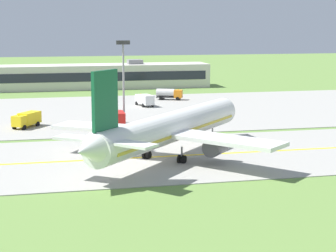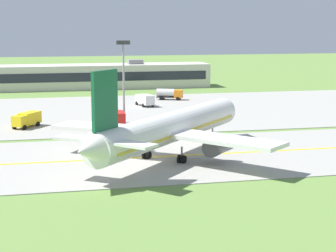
# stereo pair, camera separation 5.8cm
# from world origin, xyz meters

# --- Properties ---
(ground_plane) EXTENTS (500.00, 500.00, 0.00)m
(ground_plane) POSITION_xyz_m (0.00, 0.00, 0.00)
(ground_plane) COLOR olive
(taxiway_strip) EXTENTS (240.00, 28.00, 0.10)m
(taxiway_strip) POSITION_xyz_m (0.00, 0.00, 0.05)
(taxiway_strip) COLOR #9E9B93
(taxiway_strip) RESTS_ON ground
(apron_pad) EXTENTS (140.00, 52.00, 0.10)m
(apron_pad) POSITION_xyz_m (10.00, 42.00, 0.05)
(apron_pad) COLOR #9E9B93
(apron_pad) RESTS_ON ground
(taxiway_centreline) EXTENTS (220.00, 0.60, 0.01)m
(taxiway_centreline) POSITION_xyz_m (0.00, 0.00, 0.11)
(taxiway_centreline) COLOR yellow
(taxiway_centreline) RESTS_ON taxiway_strip
(airplane_lead) EXTENTS (30.01, 32.34, 12.70)m
(airplane_lead) POSITION_xyz_m (3.40, -1.21, 4.13)
(airplane_lead) COLOR white
(airplane_lead) RESTS_ON ground
(service_truck_baggage) EXTENTS (3.34, 6.30, 2.60)m
(service_truck_baggage) POSITION_xyz_m (9.34, 48.63, 1.53)
(service_truck_baggage) COLOR silver
(service_truck_baggage) RESTS_ON ground
(service_truck_fuel) EXTENTS (2.47, 6.05, 2.60)m
(service_truck_fuel) POSITION_xyz_m (0.23, 25.45, 1.53)
(service_truck_fuel) COLOR red
(service_truck_fuel) RESTS_ON ground
(service_truck_catering) EXTENTS (5.09, 6.11, 2.60)m
(service_truck_catering) POSITION_xyz_m (-15.16, 27.11, 1.53)
(service_truck_catering) COLOR yellow
(service_truck_catering) RESTS_ON ground
(service_truck_pushback) EXTENTS (6.32, 4.23, 2.65)m
(service_truck_pushback) POSITION_xyz_m (16.91, 57.82, 1.53)
(service_truck_pushback) COLOR orange
(service_truck_pushback) RESTS_ON ground
(terminal_building) EXTENTS (67.45, 10.58, 7.74)m
(terminal_building) POSITION_xyz_m (0.32, 86.94, 3.29)
(terminal_building) COLOR beige
(terminal_building) RESTS_ON ground
(apron_light_mast) EXTENTS (2.40, 0.50, 14.70)m
(apron_light_mast) POSITION_xyz_m (1.74, 27.90, 9.33)
(apron_light_mast) COLOR gray
(apron_light_mast) RESTS_ON ground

